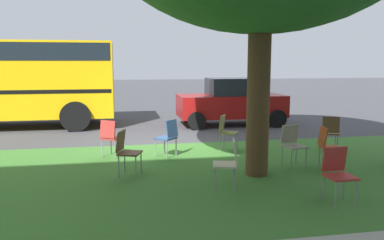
{
  "coord_description": "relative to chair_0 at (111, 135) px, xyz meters",
  "views": [
    {
      "loc": [
        1.19,
        10.5,
        2.19
      ],
      "look_at": [
        -0.47,
        1.56,
        0.84
      ],
      "focal_mm": 36.45,
      "sensor_mm": 36.0,
      "label": 1
    }
  ],
  "objects": [
    {
      "name": "ground",
      "position": [
        -1.42,
        -1.44,
        -0.52
      ],
      "size": [
        80.0,
        80.0,
        0.0
      ],
      "primitive_type": "plane",
      "color": "#424247"
    },
    {
      "name": "grass_verge",
      "position": [
        -1.42,
        1.76,
        -0.52
      ],
      "size": [
        48.0,
        6.0,
        0.01
      ],
      "primitive_type": "cube",
      "color": "#3D752D",
      "rests_on": "ground"
    },
    {
      "name": "chair_0",
      "position": [
        0.0,
        0.0,
        0.0
      ],
      "size": [
        0.58,
        0.58,
        0.88
      ],
      "color": "#B7332D",
      "rests_on": "ground"
    },
    {
      "name": "chair_1",
      "position": [
        -2.84,
        -0.28,
        0.0
      ],
      "size": [
        0.57,
        0.57,
        0.88
      ],
      "color": "olive",
      "rests_on": "ground"
    },
    {
      "name": "chair_2",
      "position": [
        -0.33,
        1.53,
        0.0
      ],
      "size": [
        0.53,
        0.53,
        0.88
      ],
      "color": "brown",
      "rests_on": "ground"
    },
    {
      "name": "chair_3",
      "position": [
        -4.43,
        1.82,
        0.0
      ],
      "size": [
        0.49,
        0.48,
        0.88
      ],
      "color": "#C64C1E",
      "rests_on": "ground"
    },
    {
      "name": "chair_4",
      "position": [
        -2.05,
        2.75,
        0.0
      ],
      "size": [
        0.51,
        0.5,
        0.88
      ],
      "color": "beige",
      "rests_on": "ground"
    },
    {
      "name": "chair_6",
      "position": [
        -1.31,
        0.21,
        0.0
      ],
      "size": [
        0.59,
        0.59,
        0.88
      ],
      "color": "#335184",
      "rests_on": "ground"
    },
    {
      "name": "chair_7",
      "position": [
        -5.33,
        0.34,
        0.0
      ],
      "size": [
        0.54,
        0.54,
        0.88
      ],
      "color": "brown",
      "rests_on": "ground"
    },
    {
      "name": "chair_8",
      "position": [
        -3.55,
        3.68,
        0.0
      ],
      "size": [
        0.44,
        0.44,
        0.88
      ],
      "color": "#B7332D",
      "rests_on": "ground"
    },
    {
      "name": "chair_9",
      "position": [
        -3.79,
        1.52,
        0.0
      ],
      "size": [
        0.49,
        0.49,
        0.88
      ],
      "color": "#ADA393",
      "rests_on": "ground"
    },
    {
      "name": "parked_car",
      "position": [
        -4.12,
        -4.12,
        0.32
      ],
      "size": [
        3.7,
        1.92,
        1.65
      ],
      "color": "maroon",
      "rests_on": "ground"
    }
  ]
}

